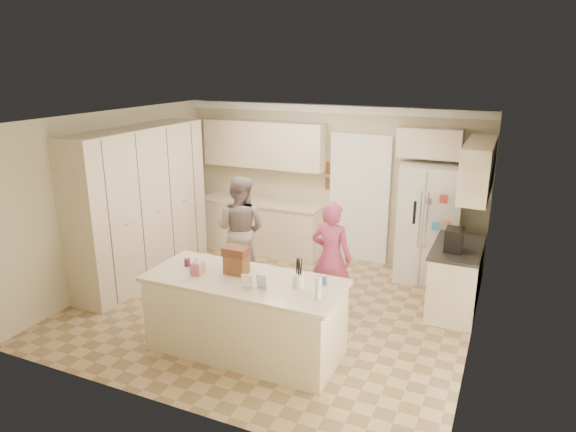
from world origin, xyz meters
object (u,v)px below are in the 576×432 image
at_px(refrigerator, 427,223).
at_px(island_base, 245,317).
at_px(coffee_maker, 454,240).
at_px(tissue_box, 198,268).
at_px(dollhouse_body, 237,264).
at_px(teen_boy, 240,229).
at_px(teen_girl, 331,257).
at_px(utensil_crock, 299,280).

relative_size(refrigerator, island_base, 0.82).
xyz_separation_m(coffee_maker, island_base, (-2.05, -1.90, -0.63)).
relative_size(tissue_box, dollhouse_body, 0.54).
distance_m(tissue_box, teen_boy, 1.94).
xyz_separation_m(refrigerator, tissue_box, (-2.07, -3.14, 0.10)).
bearing_deg(coffee_maker, island_base, -137.17).
relative_size(refrigerator, tissue_box, 12.86).
bearing_deg(teen_boy, refrigerator, -155.03).
distance_m(island_base, teen_girl, 1.53).
relative_size(refrigerator, utensil_crock, 12.00).
bearing_deg(refrigerator, coffee_maker, -74.71).
relative_size(island_base, tissue_box, 15.71).
height_order(coffee_maker, utensil_crock, coffee_maker).
xyz_separation_m(tissue_box, teen_boy, (-0.48, 1.87, -0.16)).
relative_size(utensil_crock, teen_boy, 0.09).
height_order(tissue_box, dollhouse_body, dollhouse_body).
relative_size(tissue_box, teen_girl, 0.09).
bearing_deg(dollhouse_body, island_base, -33.69).
height_order(coffee_maker, dollhouse_body, coffee_maker).
xyz_separation_m(dollhouse_body, teen_boy, (-0.88, 1.67, -0.20)).
bearing_deg(tissue_box, dollhouse_body, 26.57).
xyz_separation_m(tissue_box, dollhouse_body, (0.40, 0.20, 0.04)).
height_order(refrigerator, utensil_crock, refrigerator).
bearing_deg(tissue_box, refrigerator, 56.56).
height_order(refrigerator, coffee_maker, refrigerator).
distance_m(teen_boy, teen_girl, 1.64).
xyz_separation_m(coffee_maker, teen_girl, (-1.49, -0.52, -0.30)).
xyz_separation_m(island_base, teen_girl, (0.56, 1.38, 0.33)).
xyz_separation_m(island_base, teen_boy, (-1.03, 1.77, 0.39)).
distance_m(tissue_box, dollhouse_body, 0.45).
height_order(refrigerator, dollhouse_body, refrigerator).
bearing_deg(teen_boy, island_base, 118.89).
distance_m(island_base, utensil_crock, 0.86).
bearing_deg(island_base, teen_girl, 67.97).
xyz_separation_m(utensil_crock, teen_boy, (-1.68, 1.72, -0.17)).
distance_m(refrigerator, teen_girl, 1.92).
bearing_deg(tissue_box, teen_boy, 104.51).
bearing_deg(island_base, teen_boy, 120.26).
relative_size(utensil_crock, teen_girl, 0.10).
xyz_separation_m(coffee_maker, teen_boy, (-3.08, -0.13, -0.24)).
bearing_deg(utensil_crock, teen_boy, 134.35).
relative_size(refrigerator, coffee_maker, 6.00).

